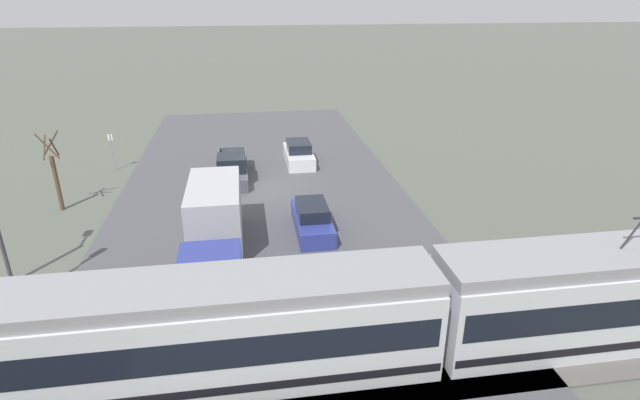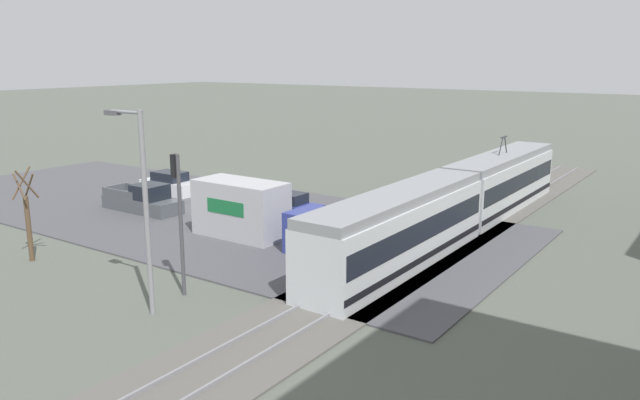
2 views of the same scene
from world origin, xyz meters
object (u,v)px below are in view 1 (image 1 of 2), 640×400
at_px(sedan_car_0, 312,219).
at_px(street_tree, 55,175).
at_px(box_truck, 215,227).
at_px(sedan_car_1, 299,154).
at_px(no_parking_sign, 112,149).
at_px(light_rail_tram, 436,311).
at_px(pickup_truck, 232,169).

relative_size(sedan_car_0, street_tree, 1.00).
bearing_deg(sedan_car_0, box_truck, 20.65).
distance_m(sedan_car_0, sedan_car_1, 11.13).
relative_size(street_tree, no_parking_sign, 1.77).
xyz_separation_m(light_rail_tram, sedan_car_1, (2.16, -21.16, -1.07)).
xyz_separation_m(pickup_truck, sedan_car_1, (-4.71, -2.75, -0.04)).
relative_size(light_rail_tram, sedan_car_0, 6.08).
height_order(box_truck, sedan_car_0, box_truck).
distance_m(sedan_car_0, no_parking_sign, 16.93).
relative_size(sedan_car_0, sedan_car_1, 1.02).
distance_m(light_rail_tram, street_tree, 22.34).
distance_m(sedan_car_1, no_parking_sign, 12.90).
distance_m(box_truck, sedan_car_1, 14.03).
relative_size(box_truck, sedan_car_0, 1.93).
height_order(sedan_car_0, no_parking_sign, no_parking_sign).
height_order(light_rail_tram, pickup_truck, light_rail_tram).
relative_size(sedan_car_0, no_parking_sign, 1.77).
bearing_deg(light_rail_tram, pickup_truck, -69.55).
bearing_deg(sedan_car_1, box_truck, -112.64).
distance_m(sedan_car_1, street_tree, 15.65).
distance_m(light_rail_tram, pickup_truck, 19.67).
xyz_separation_m(light_rail_tram, no_parking_sign, (15.01, -21.66, -0.24)).
relative_size(sedan_car_1, street_tree, 0.99).
xyz_separation_m(light_rail_tram, pickup_truck, (6.86, -18.40, -1.04)).
relative_size(sedan_car_1, no_parking_sign, 1.74).
relative_size(box_truck, pickup_truck, 1.56).
bearing_deg(sedan_car_0, sedan_car_1, -93.00).
bearing_deg(street_tree, pickup_truck, -160.85).
xyz_separation_m(box_truck, sedan_car_0, (-4.81, -1.81, -0.79)).
bearing_deg(pickup_truck, sedan_car_1, -149.67).
bearing_deg(box_truck, street_tree, -37.35).
bearing_deg(street_tree, light_rail_tram, 137.62).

